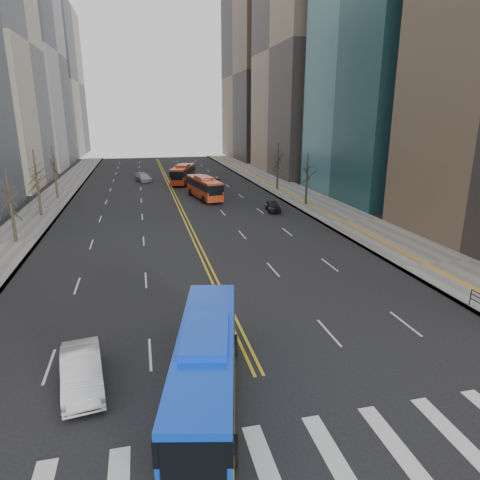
{
  "coord_description": "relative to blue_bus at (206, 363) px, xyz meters",
  "views": [
    {
      "loc": [
        -4.61,
        -10.94,
        11.2
      ],
      "look_at": [
        1.13,
        13.69,
        3.79
      ],
      "focal_mm": 32.0,
      "sensor_mm": 36.0,
      "label": 1
    }
  ],
  "objects": [
    {
      "name": "crosswalk",
      "position": [
        2.52,
        -4.0,
        -1.64
      ],
      "size": [
        26.7,
        4.0,
        0.01
      ],
      "color": "silver",
      "rests_on": "ground"
    },
    {
      "name": "centerline",
      "position": [
        2.52,
        51.0,
        -1.64
      ],
      "size": [
        0.55,
        100.0,
        0.01
      ],
      "color": "gold",
      "rests_on": "ground"
    },
    {
      "name": "sidewalk_right",
      "position": [
        20.02,
        41.0,
        -1.57
      ],
      "size": [
        7.0,
        130.0,
        0.15
      ],
      "primitive_type": "cube",
      "color": "slate",
      "rests_on": "ground"
    },
    {
      "name": "car_white",
      "position": [
        -5.04,
        2.0,
        -0.88
      ],
      "size": [
        2.25,
        4.81,
        1.53
      ],
      "primitive_type": "imported",
      "rotation": [
        0.0,
        0.0,
        0.14
      ],
      "color": "silver",
      "rests_on": "ground"
    },
    {
      "name": "car_silver",
      "position": [
        -1.58,
        61.66,
        -0.94
      ],
      "size": [
        3.22,
        5.21,
        1.41
      ],
      "primitive_type": "imported",
      "rotation": [
        0.0,
        0.0,
        0.27
      ],
      "color": "#A8A8AD",
      "rests_on": "ground"
    },
    {
      "name": "red_bus_near",
      "position": [
        6.38,
        43.3,
        0.1
      ],
      "size": [
        3.83,
        9.96,
        3.12
      ],
      "color": "#AC2F12",
      "rests_on": "ground"
    },
    {
      "name": "sidewalk_left",
      "position": [
        -13.98,
        41.0,
        -1.57
      ],
      "size": [
        5.0,
        130.0,
        0.15
      ],
      "primitive_type": "cube",
      "color": "slate",
      "rests_on": "ground"
    },
    {
      "name": "ground",
      "position": [
        2.52,
        -4.0,
        -1.64
      ],
      "size": [
        220.0,
        220.0,
        0.0
      ],
      "primitive_type": "plane",
      "color": "black"
    },
    {
      "name": "car_dark_mid",
      "position": [
        13.24,
        33.36,
        -1.01
      ],
      "size": [
        1.95,
        3.9,
        1.27
      ],
      "primitive_type": "imported",
      "rotation": [
        0.0,
        0.0,
        -0.12
      ],
      "color": "black",
      "rests_on": "ground"
    },
    {
      "name": "car_dark_far",
      "position": [
        9.91,
        54.14,
        -1.05
      ],
      "size": [
        2.04,
        4.32,
        1.19
      ],
      "primitive_type": "imported",
      "rotation": [
        0.0,
        0.0,
        0.01
      ],
      "color": "black",
      "rests_on": "ground"
    },
    {
      "name": "street_trees",
      "position": [
        -4.66,
        30.55,
        3.23
      ],
      "size": [
        35.2,
        47.2,
        7.6
      ],
      "color": "#2D251B",
      "rests_on": "ground"
    },
    {
      "name": "blue_bus",
      "position": [
        0.0,
        0.0,
        0.0
      ],
      "size": [
        4.54,
        10.9,
        3.14
      ],
      "color": "blue",
      "rests_on": "ground"
    },
    {
      "name": "red_bus_far",
      "position": [
        5.01,
        57.97,
        0.14
      ],
      "size": [
        5.28,
        10.23,
        3.2
      ],
      "color": "#AC2F12",
      "rests_on": "ground"
    },
    {
      "name": "office_towers",
      "position": [
        2.65,
        64.51,
        22.28
      ],
      "size": [
        83.0,
        134.0,
        58.0
      ],
      "color": "gray",
      "rests_on": "ground"
    }
  ]
}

